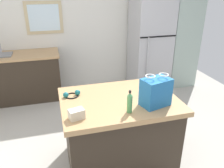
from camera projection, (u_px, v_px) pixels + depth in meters
name	position (u px, v px, depth m)	size (l,w,h in m)	color
ground	(112.00, 159.00, 2.94)	(5.99, 5.99, 0.00)	#ADA89E
back_wall	(79.00, 23.00, 4.57)	(4.99, 0.13, 2.66)	silver
kitchen_island	(119.00, 132.00, 2.72)	(1.28, 0.94, 0.89)	#33281E
refrigerator	(150.00, 44.00, 4.70)	(0.74, 0.73, 1.84)	#B7B7BC
tall_cabinet	(181.00, 32.00, 4.78)	(0.58, 0.66, 2.24)	#9EB2A8
sink_counter	(18.00, 77.00, 4.28)	(1.57, 0.66, 1.07)	#33281E
shopping_bag	(156.00, 92.00, 2.35)	(0.33, 0.26, 0.34)	#236BAD
small_box	(77.00, 114.00, 2.15)	(0.14, 0.10, 0.10)	beige
bottle	(130.00, 103.00, 2.23)	(0.05, 0.05, 0.24)	#4C9956
ear_defenders	(72.00, 94.00, 2.58)	(0.20, 0.18, 0.06)	black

